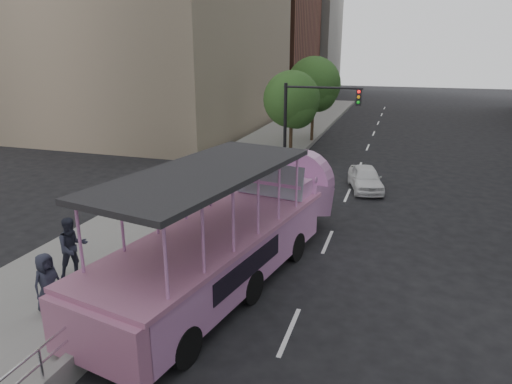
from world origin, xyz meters
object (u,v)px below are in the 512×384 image
at_px(parking_sign, 239,178).
at_px(traffic_signal, 307,115).
at_px(pedestrian_far, 47,282).
at_px(pedestrian_mid, 73,247).
at_px(car, 365,178).
at_px(street_tree_near, 293,102).
at_px(duck_boat, 236,233).
at_px(street_tree_far, 315,86).

bearing_deg(parking_sign, traffic_signal, 79.95).
relative_size(pedestrian_far, parking_sign, 0.56).
bearing_deg(parking_sign, pedestrian_mid, -112.84).
relative_size(car, parking_sign, 1.23).
bearing_deg(street_tree_near, pedestrian_mid, -98.32).
bearing_deg(pedestrian_mid, street_tree_near, 24.37).
height_order(duck_boat, car, duck_boat).
bearing_deg(traffic_signal, street_tree_far, 98.43).
xyz_separation_m(pedestrian_far, street_tree_far, (2.12, 25.36, 3.19)).
relative_size(duck_boat, parking_sign, 4.04).
relative_size(pedestrian_mid, street_tree_near, 0.33).
xyz_separation_m(car, traffic_signal, (-3.44, 1.27, 2.88)).
height_order(car, parking_sign, parking_sign).
bearing_deg(duck_boat, street_tree_far, 94.57).
bearing_deg(duck_boat, pedestrian_far, -133.58).
bearing_deg(parking_sign, street_tree_near, 91.62).
bearing_deg(street_tree_far, car, -65.69).
xyz_separation_m(traffic_signal, street_tree_far, (-1.40, 9.43, 0.81)).
xyz_separation_m(pedestrian_far, street_tree_near, (1.92, 19.36, 2.70)).
height_order(duck_boat, street_tree_far, street_tree_far).
height_order(car, pedestrian_mid, pedestrian_mid).
bearing_deg(traffic_signal, street_tree_near, 114.98).
height_order(car, pedestrian_far, pedestrian_far).
bearing_deg(car, street_tree_far, 99.36).
relative_size(pedestrian_far, street_tree_far, 0.25).
bearing_deg(car, street_tree_near, 122.02).
distance_m(pedestrian_mid, parking_sign, 7.41).
xyz_separation_m(parking_sign, street_tree_far, (-0.10, 16.73, 2.48)).
bearing_deg(pedestrian_mid, pedestrian_far, -127.78).
bearing_deg(car, traffic_signal, 144.78).
xyz_separation_m(street_tree_near, street_tree_far, (0.20, 6.00, 0.49)).
height_order(car, street_tree_near, street_tree_near).
bearing_deg(car, parking_sign, -143.05).
distance_m(parking_sign, street_tree_near, 10.91).
relative_size(pedestrian_mid, traffic_signal, 0.36).
distance_m(car, street_tree_near, 7.59).
distance_m(car, street_tree_far, 12.30).
xyz_separation_m(pedestrian_mid, street_tree_far, (2.76, 23.54, 3.06)).
distance_m(duck_boat, street_tree_near, 15.65).
bearing_deg(pedestrian_far, street_tree_far, 5.97).
distance_m(pedestrian_far, street_tree_near, 19.64).
height_order(duck_boat, pedestrian_mid, duck_boat).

